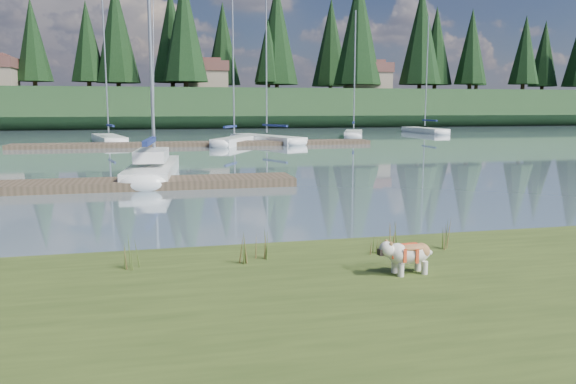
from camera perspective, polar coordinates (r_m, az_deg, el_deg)
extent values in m
plane|color=gray|center=(41.78, -11.81, 4.56)|extent=(200.00, 200.00, 0.00)
cube|color=#3C4D1C|center=(6.36, -4.08, -16.81)|extent=(60.00, 9.00, 0.35)
cube|color=#1B341A|center=(84.68, -12.54, 8.26)|extent=(200.00, 20.00, 5.00)
cylinder|color=silver|center=(8.76, 11.39, -7.77)|extent=(0.10, 0.10, 0.20)
cylinder|color=silver|center=(8.93, 10.77, -7.43)|extent=(0.10, 0.10, 0.20)
cylinder|color=silver|center=(8.95, 13.70, -7.48)|extent=(0.10, 0.10, 0.20)
cylinder|color=silver|center=(9.12, 13.05, -7.16)|extent=(0.10, 0.10, 0.20)
ellipsoid|color=silver|center=(8.89, 12.34, -6.13)|extent=(0.69, 0.38, 0.32)
ellipsoid|color=#A66D3E|center=(8.86, 12.36, -5.49)|extent=(0.49, 0.35, 0.11)
ellipsoid|color=silver|center=(8.68, 10.01, -5.73)|extent=(0.25, 0.26, 0.23)
cube|color=black|center=(8.64, 9.39, -6.05)|extent=(0.08, 0.12, 0.09)
cube|color=white|center=(23.80, -13.52, 2.00)|extent=(2.33, 7.58, 0.70)
ellipsoid|color=white|center=(27.49, -12.80, 2.90)|extent=(1.80, 2.17, 0.70)
cylinder|color=silver|center=(24.58, -13.91, 16.77)|extent=(0.14, 0.14, 11.30)
cube|color=navy|center=(22.59, -13.90, 5.03)|extent=(0.49, 3.39, 0.20)
cube|color=white|center=(23.31, -13.68, 3.66)|extent=(1.42, 2.80, 0.45)
cube|color=#4C3D2C|center=(21.09, -21.42, 0.60)|extent=(16.00, 2.00, 0.30)
cube|color=#4C3D2C|center=(41.86, -9.07, 4.85)|extent=(26.00, 2.20, 0.30)
cube|color=white|center=(47.33, -17.73, 5.07)|extent=(3.40, 7.84, 0.70)
ellipsoid|color=white|center=(51.11, -18.36, 5.28)|extent=(2.09, 2.41, 0.70)
cylinder|color=silver|center=(47.41, -18.10, 12.99)|extent=(0.12, 0.12, 11.94)
cube|color=navy|center=(46.25, -17.61, 6.46)|extent=(0.88, 3.01, 0.20)
cube|color=white|center=(42.81, -5.47, 5.10)|extent=(4.22, 6.43, 0.70)
ellipsoid|color=white|center=(45.87, -4.14, 5.35)|extent=(2.05, 2.21, 0.70)
cylinder|color=silver|center=(42.83, -5.59, 12.67)|extent=(0.12, 0.12, 10.16)
cube|color=navy|center=(41.92, -5.90, 6.63)|extent=(1.34, 2.38, 0.20)
cube|color=white|center=(45.18, -2.17, 5.32)|extent=(4.95, 8.37, 0.70)
ellipsoid|color=white|center=(48.68, -4.88, 5.54)|extent=(2.54, 2.78, 0.70)
cylinder|color=silver|center=(45.30, -2.22, 14.12)|extent=(0.12, 0.12, 12.74)
cube|color=navy|center=(44.19, -1.36, 6.78)|extent=(1.46, 3.11, 0.20)
cube|color=white|center=(53.75, 6.67, 5.81)|extent=(3.92, 7.11, 0.70)
ellipsoid|color=white|center=(57.24, 6.72, 5.99)|extent=(2.09, 2.32, 0.70)
cylinder|color=silver|center=(53.78, 6.79, 12.18)|extent=(0.12, 0.12, 10.79)
cube|color=navy|center=(52.75, 6.68, 7.04)|extent=(1.16, 2.68, 0.20)
cube|color=white|center=(62.73, 13.71, 6.04)|extent=(1.86, 7.73, 0.70)
ellipsoid|color=white|center=(66.17, 12.16, 6.22)|extent=(1.71, 2.13, 0.70)
cylinder|color=silver|center=(62.77, 13.92, 11.81)|extent=(0.12, 0.12, 11.49)
cube|color=navy|center=(61.76, 14.20, 7.07)|extent=(0.24, 3.07, 0.20)
cone|color=#475B23|center=(9.31, -4.53, -5.73)|extent=(0.03, 0.03, 0.49)
cone|color=brown|center=(9.27, -3.79, -6.09)|extent=(0.03, 0.03, 0.39)
cone|color=#475B23|center=(9.34, -4.20, -5.52)|extent=(0.03, 0.03, 0.54)
cone|color=brown|center=(9.32, -3.64, -6.17)|extent=(0.03, 0.03, 0.34)
cone|color=#475B23|center=(9.24, -4.33, -5.99)|extent=(0.03, 0.03, 0.44)
cone|color=#475B23|center=(9.55, -3.11, -5.44)|extent=(0.03, 0.03, 0.46)
cone|color=brown|center=(9.51, -2.38, -5.77)|extent=(0.03, 0.03, 0.36)
cone|color=#475B23|center=(9.58, -2.79, -5.24)|extent=(0.03, 0.03, 0.50)
cone|color=brown|center=(9.56, -2.25, -5.83)|extent=(0.03, 0.03, 0.32)
cone|color=#475B23|center=(9.48, -2.91, -5.68)|extent=(0.03, 0.03, 0.41)
cone|color=#475B23|center=(10.37, 10.32, -4.11)|extent=(0.03, 0.03, 0.57)
cone|color=brown|center=(10.36, 11.03, -4.46)|extent=(0.03, 0.03, 0.45)
cone|color=#475B23|center=(10.41, 10.57, -3.90)|extent=(0.03, 0.03, 0.62)
cone|color=brown|center=(10.42, 11.09, -4.55)|extent=(0.03, 0.03, 0.40)
cone|color=#475B23|center=(10.31, 10.60, -4.35)|extent=(0.03, 0.03, 0.51)
cone|color=#475B23|center=(9.29, -16.03, -6.04)|extent=(0.03, 0.03, 0.50)
cone|color=brown|center=(9.23, -15.35, -6.43)|extent=(0.03, 0.03, 0.40)
cone|color=#475B23|center=(9.31, -15.65, -5.84)|extent=(0.03, 0.03, 0.55)
cone|color=brown|center=(9.27, -15.15, -6.51)|extent=(0.03, 0.03, 0.35)
cone|color=#475B23|center=(9.22, -15.92, -6.31)|extent=(0.03, 0.03, 0.45)
cone|color=#475B23|center=(9.97, 8.48, -5.26)|extent=(0.03, 0.03, 0.34)
cone|color=brown|center=(9.95, 9.21, -5.50)|extent=(0.03, 0.03, 0.27)
cone|color=#475B23|center=(10.01, 8.74, -5.10)|extent=(0.03, 0.03, 0.37)
cone|color=brown|center=(10.00, 9.29, -5.53)|extent=(0.03, 0.03, 0.24)
cone|color=#475B23|center=(9.91, 8.75, -5.45)|extent=(0.03, 0.03, 0.31)
cone|color=#475B23|center=(10.56, 15.42, -4.09)|extent=(0.03, 0.03, 0.56)
cone|color=brown|center=(10.56, 16.12, -4.42)|extent=(0.03, 0.03, 0.45)
cone|color=#475B23|center=(10.60, 15.64, -3.88)|extent=(0.03, 0.03, 0.61)
cone|color=brown|center=(10.61, 16.15, -4.51)|extent=(0.03, 0.03, 0.39)
cone|color=#475B23|center=(10.50, 15.72, -4.32)|extent=(0.03, 0.03, 0.50)
cube|color=#33281C|center=(10.50, -7.84, -7.06)|extent=(60.00, 0.50, 0.14)
cylinder|color=#382619|center=(84.22, -19.54, 10.28)|extent=(0.60, 0.60, 1.80)
cone|color=black|center=(84.63, -19.74, 14.24)|extent=(4.84, 4.84, 11.00)
cylinder|color=#382619|center=(77.82, -10.32, 10.80)|extent=(0.60, 0.60, 1.80)
cone|color=black|center=(78.43, -10.47, 16.07)|extent=(6.16, 6.16, 14.00)
cylinder|color=#382619|center=(83.25, -2.03, 10.79)|extent=(0.60, 0.60, 1.80)
cone|color=black|center=(83.58, -2.05, 14.19)|extent=(3.96, 3.96, 9.00)
cylinder|color=#382619|center=(84.79, 7.04, 10.70)|extent=(0.60, 0.60, 1.80)
cone|color=black|center=(85.46, 7.15, 16.13)|extent=(7.04, 7.04, 16.00)
cylinder|color=#382619|center=(93.17, 14.65, 10.30)|extent=(0.60, 0.60, 1.80)
cone|color=black|center=(93.59, 14.80, 14.16)|extent=(5.28, 5.28, 12.00)
cylinder|color=#382619|center=(96.53, 22.73, 9.85)|extent=(0.60, 0.60, 1.80)
cone|color=black|center=(96.87, 22.93, 13.17)|extent=(4.62, 4.62, 10.50)
cube|color=gray|center=(83.03, -8.40, 11.06)|extent=(6.00, 5.00, 2.80)
cube|color=brown|center=(83.14, -8.43, 12.50)|extent=(6.30, 5.30, 1.40)
cube|color=brown|center=(83.20, -8.44, 13.05)|extent=(4.20, 3.60, 0.70)
cube|color=gray|center=(86.44, 8.09, 10.97)|extent=(6.00, 5.00, 2.80)
cube|color=brown|center=(86.55, 8.12, 12.36)|extent=(6.30, 5.30, 1.40)
cube|color=brown|center=(86.61, 8.13, 12.89)|extent=(4.20, 3.60, 0.70)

